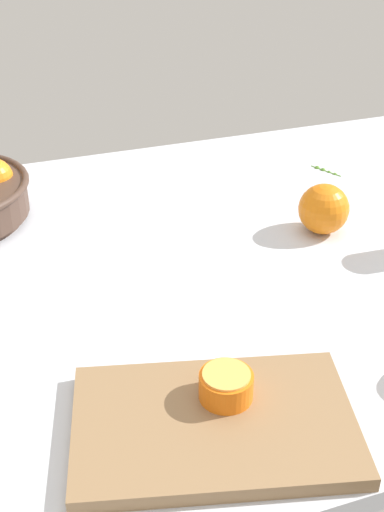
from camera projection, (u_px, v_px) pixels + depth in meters
ground_plane at (178, 276)px, 109.28cm from camera, size 141.31×95.99×3.00cm
cutting_board at (214, 424)px, 78.79cm from camera, size 36.20×27.48×1.93cm
orange_half_0 at (226, 385)px, 80.36cm from camera, size 6.43×6.43×3.58cm
loose_orange_1 at (324, 209)px, 116.24cm from camera, size 8.61×8.61×8.61cm
herb_sprig_1 at (324, 169)px, 139.29cm from camera, size 3.52×6.55×0.99cm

